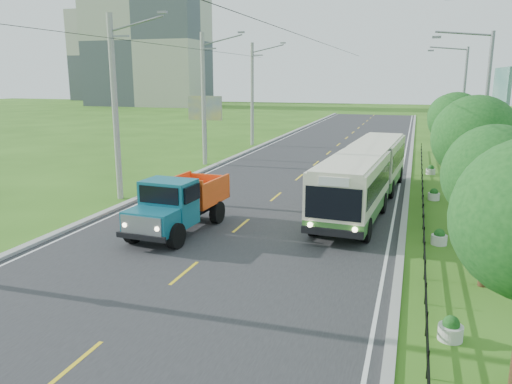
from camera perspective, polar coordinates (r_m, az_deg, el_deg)
The scene contains 28 objects.
ground at distance 17.85m, azimuth -8.20°, elevation -9.19°, with size 240.00×240.00×0.00m, color #2F5F16.
road at distance 36.21m, azimuth 5.66°, elevation 2.26°, with size 14.00×120.00×0.02m, color #28282B.
curb_left at distance 38.32m, azimuth -4.93°, elevation 2.97°, with size 0.40×120.00×0.15m, color #9E9E99.
curb_right at distance 35.45m, azimuth 17.04°, elevation 1.59°, with size 0.30×120.00×0.10m, color #9E9E99.
edge_line_left at distance 38.12m, azimuth -4.16°, elevation 2.85°, with size 0.12×120.00×0.00m, color silver.
edge_line_right at distance 35.46m, azimuth 16.23°, elevation 1.60°, with size 0.12×120.00×0.00m, color silver.
centre_dash at distance 17.84m, azimuth -8.20°, elevation -9.12°, with size 0.12×2.20×0.00m, color yellow.
railing_right at distance 29.52m, azimuth 18.50°, elevation -0.22°, with size 0.04×40.00×0.60m, color black.
pole_near at distance 28.53m, azimuth -15.75°, elevation 9.28°, with size 3.51×0.32×10.00m.
pole_mid at distance 39.11m, azimuth -5.96°, elevation 10.55°, with size 3.51×0.32×10.00m.
pole_far at distance 50.33m, azimuth -0.40°, elevation 11.14°, with size 3.51×0.32×10.00m.
tree_second at distance 17.43m, azimuth 25.59°, elevation 1.20°, with size 3.18×3.26×5.30m.
tree_third at distance 23.25m, azimuth 23.82°, elevation 5.19°, with size 3.60×3.62×6.00m.
tree_fourth at distance 29.23m, azimuth 22.61°, elevation 5.88°, with size 3.24×3.31×5.40m.
tree_fifth at distance 35.16m, azimuth 21.90°, elevation 7.41°, with size 3.48×3.52×5.80m.
tree_back at distance 41.15m, azimuth 21.33°, elevation 7.85°, with size 3.30×3.36×5.50m.
streetlight_mid at distance 29.06m, azimuth 24.41°, elevation 8.30°, with size 3.02×0.20×9.07m.
streetlight_far at distance 42.98m, azimuth 22.39°, elevation 9.62°, with size 3.02×0.20×9.07m.
planter_front at distance 14.38m, azimuth 21.36°, elevation -14.43°, with size 0.64×0.64×0.67m.
planter_near at distance 21.81m, azimuth 20.20°, elevation -4.93°, with size 0.64×0.64×0.67m.
planter_mid at distance 29.55m, azimuth 19.66°, elevation -0.33°, with size 0.64×0.64×0.67m.
planter_far at distance 37.39m, azimuth 19.34°, elevation 2.36°, with size 0.64×0.64×0.67m.
billboard_left at distance 42.42m, azimuth -5.84°, elevation 9.08°, with size 3.00×0.20×5.20m.
billboard_right at distance 35.19m, azimuth 26.13°, elevation 9.47°, with size 0.24×6.00×7.30m.
apartment_near at distance 126.57m, azimuth -12.37°, elevation 16.43°, with size 28.00×14.00×30.00m, color #B7B2A3.
apartment_far at distance 160.78m, azimuth -15.76°, elevation 14.74°, with size 24.00×14.00×26.00m, color #B7B2A3.
bus at distance 27.20m, azimuth 12.45°, elevation 2.30°, with size 3.52×15.66×3.00m.
dump_truck at distance 22.14m, azimuth -8.83°, elevation -1.00°, with size 2.63×6.05×2.49m.
Camera 1 is at (7.37, -14.82, 6.69)m, focal length 35.00 mm.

